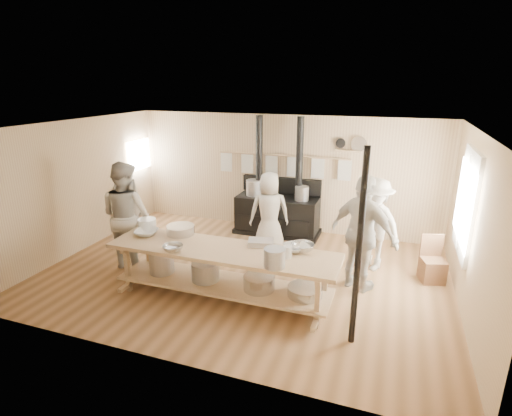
# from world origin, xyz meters

# --- Properties ---
(ground) EXTENTS (7.00, 7.00, 0.00)m
(ground) POSITION_xyz_m (0.00, 0.00, 0.00)
(ground) COLOR brown
(ground) RESTS_ON ground
(room_shell) EXTENTS (7.00, 7.00, 7.00)m
(room_shell) POSITION_xyz_m (0.00, 0.00, 1.62)
(room_shell) COLOR tan
(room_shell) RESTS_ON ground
(window_right) EXTENTS (0.09, 1.50, 1.65)m
(window_right) POSITION_xyz_m (3.47, 0.60, 1.50)
(window_right) COLOR beige
(window_right) RESTS_ON ground
(left_opening) EXTENTS (0.00, 0.90, 0.90)m
(left_opening) POSITION_xyz_m (-3.45, 2.00, 1.60)
(left_opening) COLOR white
(left_opening) RESTS_ON ground
(stove) EXTENTS (1.90, 0.75, 2.60)m
(stove) POSITION_xyz_m (-0.01, 2.12, 0.52)
(stove) COLOR black
(stove) RESTS_ON ground
(towel_rail) EXTENTS (3.00, 0.04, 0.47)m
(towel_rail) POSITION_xyz_m (0.00, 2.40, 1.56)
(towel_rail) COLOR tan
(towel_rail) RESTS_ON ground
(back_wall_shelf) EXTENTS (0.63, 0.14, 0.32)m
(back_wall_shelf) POSITION_xyz_m (1.46, 2.43, 2.00)
(back_wall_shelf) COLOR tan
(back_wall_shelf) RESTS_ON ground
(prep_table) EXTENTS (3.60, 0.90, 0.85)m
(prep_table) POSITION_xyz_m (-0.01, -0.90, 0.52)
(prep_table) COLOR tan
(prep_table) RESTS_ON ground
(support_post) EXTENTS (0.08, 0.08, 2.60)m
(support_post) POSITION_xyz_m (2.05, -1.35, 1.30)
(support_post) COLOR black
(support_post) RESTS_ON ground
(cook_far_left) EXTENTS (0.69, 0.59, 1.60)m
(cook_far_left) POSITION_xyz_m (-3.10, 0.95, 0.80)
(cook_far_left) COLOR beige
(cook_far_left) RESTS_ON ground
(cook_left) EXTENTS (1.07, 0.90, 1.96)m
(cook_left) POSITION_xyz_m (-2.11, -0.38, 0.98)
(cook_left) COLOR beige
(cook_left) RESTS_ON ground
(cook_center) EXTENTS (0.93, 0.78, 1.62)m
(cook_center) POSITION_xyz_m (0.11, 1.14, 0.81)
(cook_center) COLOR beige
(cook_center) RESTS_ON ground
(cook_right) EXTENTS (1.22, 0.94, 1.94)m
(cook_right) POSITION_xyz_m (1.99, 0.13, 0.97)
(cook_right) COLOR beige
(cook_right) RESTS_ON ground
(cook_by_window) EXTENTS (1.26, 1.12, 1.70)m
(cook_by_window) POSITION_xyz_m (2.12, 0.99, 0.85)
(cook_by_window) COLOR beige
(cook_by_window) RESTS_ON ground
(chair) EXTENTS (0.46, 0.46, 0.80)m
(chair) POSITION_xyz_m (3.15, 0.83, 0.24)
(chair) COLOR brown
(chair) RESTS_ON ground
(bowl_white_a) EXTENTS (0.44, 0.44, 0.09)m
(bowl_white_a) POSITION_xyz_m (-1.41, -0.80, 0.90)
(bowl_white_a) COLOR white
(bowl_white_a) RESTS_ON prep_table
(bowl_steel_a) EXTENTS (0.44, 0.44, 0.10)m
(bowl_steel_a) POSITION_xyz_m (-0.66, -1.23, 0.90)
(bowl_steel_a) COLOR silver
(bowl_steel_a) RESTS_ON prep_table
(bowl_white_b) EXTENTS (0.53, 0.53, 0.09)m
(bowl_white_b) POSITION_xyz_m (1.09, -0.59, 0.90)
(bowl_white_b) COLOR white
(bowl_white_b) RESTS_ON prep_table
(bowl_steel_b) EXTENTS (0.51, 0.51, 0.11)m
(bowl_steel_b) POSITION_xyz_m (1.18, -0.57, 0.91)
(bowl_steel_b) COLOR silver
(bowl_steel_b) RESTS_ON prep_table
(roasting_pan) EXTENTS (0.44, 0.35, 0.09)m
(roasting_pan) POSITION_xyz_m (0.51, -0.57, 0.89)
(roasting_pan) COLOR #B2B2B7
(roasting_pan) RESTS_ON prep_table
(mixing_bowl_large) EXTENTS (0.51, 0.51, 0.15)m
(mixing_bowl_large) POSITION_xyz_m (-0.90, -0.57, 0.92)
(mixing_bowl_large) COLOR silver
(mixing_bowl_large) RESTS_ON prep_table
(bucket_galv) EXTENTS (0.36, 0.36, 0.27)m
(bucket_galv) POSITION_xyz_m (0.94, -1.23, 0.99)
(bucket_galv) COLOR gray
(bucket_galv) RESTS_ON prep_table
(deep_bowl_enamel) EXTENTS (0.40, 0.40, 0.19)m
(deep_bowl_enamel) POSITION_xyz_m (-1.55, -0.57, 0.95)
(deep_bowl_enamel) COLOR white
(deep_bowl_enamel) RESTS_ON prep_table
(pitcher) EXTENTS (0.12, 0.12, 0.19)m
(pitcher) POSITION_xyz_m (1.03, -0.89, 0.94)
(pitcher) COLOR white
(pitcher) RESTS_ON prep_table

